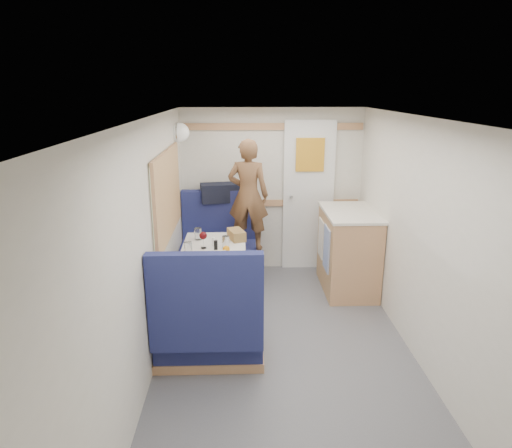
{
  "coord_description": "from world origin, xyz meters",
  "views": [
    {
      "loc": [
        -0.37,
        -3.24,
        2.22
      ],
      "look_at": [
        -0.24,
        0.9,
        0.98
      ],
      "focal_mm": 32.0,
      "sensor_mm": 36.0,
      "label": 1
    }
  ],
  "objects_px": {
    "tray": "(215,257)",
    "tumbler_left": "(188,248)",
    "person": "(248,195)",
    "bench_far": "(219,256)",
    "salt_grinder": "(213,241)",
    "dinette_table": "(214,261)",
    "dome_light": "(180,132)",
    "duffel_bag": "(220,193)",
    "cheese_block": "(220,253)",
    "tumbler_mid": "(198,234)",
    "pepper_grinder": "(216,245)",
    "tumbler_right": "(226,242)",
    "bread_loaf": "(236,235)",
    "orange_fruit": "(226,249)",
    "beer_glass": "(237,237)",
    "wine_glass": "(203,236)",
    "bench_near": "(209,329)",
    "galley_counter": "(348,250)"
  },
  "relations": [
    {
      "from": "tray",
      "to": "tumbler_left",
      "type": "xyz_separation_m",
      "value": [
        -0.26,
        0.11,
        0.05
      ]
    },
    {
      "from": "person",
      "to": "bench_far",
      "type": "bearing_deg",
      "value": -14.91
    },
    {
      "from": "salt_grinder",
      "to": "dinette_table",
      "type": "bearing_deg",
      "value": -79.87
    },
    {
      "from": "bench_far",
      "to": "dome_light",
      "type": "distance_m",
      "value": 1.5
    },
    {
      "from": "dinette_table",
      "to": "duffel_bag",
      "type": "relative_size",
      "value": 1.99
    },
    {
      "from": "cheese_block",
      "to": "tumbler_mid",
      "type": "distance_m",
      "value": 0.58
    },
    {
      "from": "pepper_grinder",
      "to": "salt_grinder",
      "type": "xyz_separation_m",
      "value": [
        -0.03,
        0.13,
        -0.01
      ]
    },
    {
      "from": "tumbler_right",
      "to": "bread_loaf",
      "type": "bearing_deg",
      "value": 67.36
    },
    {
      "from": "dinette_table",
      "to": "tray",
      "type": "distance_m",
      "value": 0.36
    },
    {
      "from": "person",
      "to": "pepper_grinder",
      "type": "bearing_deg",
      "value": 78.15
    },
    {
      "from": "bread_loaf",
      "to": "person",
      "type": "bearing_deg",
      "value": 75.14
    },
    {
      "from": "orange_fruit",
      "to": "tumbler_right",
      "type": "height_order",
      "value": "tumbler_right"
    },
    {
      "from": "duffel_bag",
      "to": "beer_glass",
      "type": "distance_m",
      "value": 1.01
    },
    {
      "from": "pepper_grinder",
      "to": "salt_grinder",
      "type": "height_order",
      "value": "pepper_grinder"
    },
    {
      "from": "dinette_table",
      "to": "pepper_grinder",
      "type": "distance_m",
      "value": 0.23
    },
    {
      "from": "bench_far",
      "to": "duffel_bag",
      "type": "distance_m",
      "value": 0.76
    },
    {
      "from": "dome_light",
      "to": "duffel_bag",
      "type": "relative_size",
      "value": 0.43
    },
    {
      "from": "wine_glass",
      "to": "tumbler_left",
      "type": "relative_size",
      "value": 1.38
    },
    {
      "from": "wine_glass",
      "to": "bench_near",
      "type": "bearing_deg",
      "value": -83.26
    },
    {
      "from": "dinette_table",
      "to": "salt_grinder",
      "type": "distance_m",
      "value": 0.2
    },
    {
      "from": "bench_far",
      "to": "galley_counter",
      "type": "xyz_separation_m",
      "value": [
        1.47,
        -0.31,
        0.17
      ]
    },
    {
      "from": "galley_counter",
      "to": "bench_near",
      "type": "bearing_deg",
      "value": -136.06
    },
    {
      "from": "orange_fruit",
      "to": "galley_counter",
      "type": "bearing_deg",
      "value": 30.07
    },
    {
      "from": "bench_far",
      "to": "dome_light",
      "type": "bearing_deg",
      "value": -177.88
    },
    {
      "from": "salt_grinder",
      "to": "tumbler_right",
      "type": "bearing_deg",
      "value": -26.13
    },
    {
      "from": "person",
      "to": "tumbler_left",
      "type": "xyz_separation_m",
      "value": [
        -0.58,
        -0.91,
        -0.29
      ]
    },
    {
      "from": "duffel_bag",
      "to": "cheese_block",
      "type": "height_order",
      "value": "duffel_bag"
    },
    {
      "from": "wine_glass",
      "to": "salt_grinder",
      "type": "bearing_deg",
      "value": 39.56
    },
    {
      "from": "bench_near",
      "to": "beer_glass",
      "type": "height_order",
      "value": "bench_near"
    },
    {
      "from": "tumbler_left",
      "to": "dome_light",
      "type": "bearing_deg",
      "value": 98.83
    },
    {
      "from": "galley_counter",
      "to": "pepper_grinder",
      "type": "xyz_separation_m",
      "value": [
        -1.44,
        -0.65,
        0.3
      ]
    },
    {
      "from": "person",
      "to": "tray",
      "type": "relative_size",
      "value": 3.66
    },
    {
      "from": "person",
      "to": "salt_grinder",
      "type": "height_order",
      "value": "person"
    },
    {
      "from": "bench_far",
      "to": "wine_glass",
      "type": "distance_m",
      "value": 1.06
    },
    {
      "from": "galley_counter",
      "to": "tray",
      "type": "xyz_separation_m",
      "value": [
        -1.44,
        -0.87,
        0.26
      ]
    },
    {
      "from": "tumbler_left",
      "to": "tumbler_right",
      "type": "distance_m",
      "value": 0.39
    },
    {
      "from": "dome_light",
      "to": "tumbler_mid",
      "type": "relative_size",
      "value": 1.64
    },
    {
      "from": "cheese_block",
      "to": "tumbler_right",
      "type": "xyz_separation_m",
      "value": [
        0.04,
        0.27,
        0.02
      ]
    },
    {
      "from": "duffel_bag",
      "to": "tumbler_left",
      "type": "distance_m",
      "value": 1.37
    },
    {
      "from": "duffel_bag",
      "to": "cheese_block",
      "type": "relative_size",
      "value": 4.13
    },
    {
      "from": "bench_near",
      "to": "orange_fruit",
      "type": "relative_size",
      "value": 15.46
    },
    {
      "from": "cheese_block",
      "to": "duffel_bag",
      "type": "bearing_deg",
      "value": 92.32
    },
    {
      "from": "galley_counter",
      "to": "tray",
      "type": "height_order",
      "value": "galley_counter"
    },
    {
      "from": "salt_grinder",
      "to": "galley_counter",
      "type": "bearing_deg",
      "value": 19.46
    },
    {
      "from": "wine_glass",
      "to": "tumbler_right",
      "type": "distance_m",
      "value": 0.23
    },
    {
      "from": "bread_loaf",
      "to": "wine_glass",
      "type": "bearing_deg",
      "value": -140.5
    },
    {
      "from": "dome_light",
      "to": "tumbler_left",
      "type": "relative_size",
      "value": 1.64
    },
    {
      "from": "tray",
      "to": "orange_fruit",
      "type": "bearing_deg",
      "value": 45.34
    },
    {
      "from": "tray",
      "to": "person",
      "type": "bearing_deg",
      "value": 72.77
    },
    {
      "from": "person",
      "to": "tumbler_right",
      "type": "bearing_deg",
      "value": 82.64
    }
  ]
}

